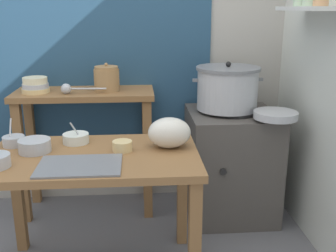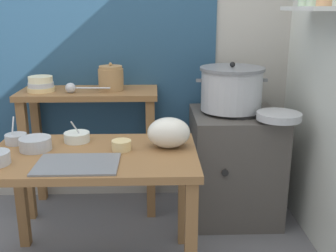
# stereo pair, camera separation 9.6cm
# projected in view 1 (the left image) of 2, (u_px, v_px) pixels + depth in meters

# --- Properties ---
(wall_back) EXTENTS (4.40, 0.12, 2.60)m
(wall_back) POSITION_uv_depth(u_px,v_px,m) (113.00, 29.00, 2.95)
(wall_back) COLOR #B2ADA3
(wall_back) RESTS_ON ground
(prep_table) EXTENTS (1.10, 0.66, 0.72)m
(prep_table) POSITION_uv_depth(u_px,v_px,m) (95.00, 174.00, 2.14)
(prep_table) COLOR olive
(prep_table) RESTS_ON ground
(back_shelf_table) EXTENTS (0.96, 0.40, 0.90)m
(back_shelf_table) POSITION_uv_depth(u_px,v_px,m) (86.00, 122.00, 2.86)
(back_shelf_table) COLOR olive
(back_shelf_table) RESTS_ON ground
(stove_block) EXTENTS (0.60, 0.61, 0.78)m
(stove_block) POSITION_uv_depth(u_px,v_px,m) (230.00, 163.00, 2.89)
(stove_block) COLOR #4C4742
(stove_block) RESTS_ON ground
(steamer_pot) EXTENTS (0.48, 0.44, 0.33)m
(steamer_pot) POSITION_uv_depth(u_px,v_px,m) (227.00, 88.00, 2.75)
(steamer_pot) COLOR #B7BABF
(steamer_pot) RESTS_ON stove_block
(clay_pot) EXTENTS (0.17, 0.17, 0.19)m
(clay_pot) POSITION_uv_depth(u_px,v_px,m) (107.00, 79.00, 2.78)
(clay_pot) COLOR #A37A4C
(clay_pot) RESTS_ON back_shelf_table
(bowl_stack_enamel) EXTENTS (0.19, 0.19, 0.11)m
(bowl_stack_enamel) POSITION_uv_depth(u_px,v_px,m) (35.00, 85.00, 2.73)
(bowl_stack_enamel) COLOR #E5C684
(bowl_stack_enamel) RESTS_ON back_shelf_table
(ladle) EXTENTS (0.30, 0.07, 0.07)m
(ladle) POSITION_uv_depth(u_px,v_px,m) (68.00, 89.00, 2.69)
(ladle) COLOR #B7BABF
(ladle) RESTS_ON back_shelf_table
(serving_tray) EXTENTS (0.40, 0.28, 0.01)m
(serving_tray) POSITION_uv_depth(u_px,v_px,m) (80.00, 166.00, 1.94)
(serving_tray) COLOR slate
(serving_tray) RESTS_ON prep_table
(plastic_bag) EXTENTS (0.23, 0.18, 0.17)m
(plastic_bag) POSITION_uv_depth(u_px,v_px,m) (169.00, 133.00, 2.19)
(plastic_bag) COLOR silver
(plastic_bag) RESTS_ON prep_table
(wide_pan) EXTENTS (0.28, 0.28, 0.05)m
(wide_pan) POSITION_uv_depth(u_px,v_px,m) (276.00, 115.00, 2.55)
(wide_pan) COLOR #B7BABF
(wide_pan) RESTS_ON stove_block
(prep_bowl_0) EXTENTS (0.11, 0.11, 0.06)m
(prep_bowl_0) POSITION_uv_depth(u_px,v_px,m) (122.00, 146.00, 2.15)
(prep_bowl_0) COLOR #E5C684
(prep_bowl_0) RESTS_ON prep_table
(prep_bowl_1) EXTENTS (0.17, 0.17, 0.07)m
(prep_bowl_1) POSITION_uv_depth(u_px,v_px,m) (35.00, 145.00, 2.13)
(prep_bowl_1) COLOR #B7BABF
(prep_bowl_1) RESTS_ON prep_table
(prep_bowl_3) EXTENTS (0.15, 0.15, 0.13)m
(prep_bowl_3) POSITION_uv_depth(u_px,v_px,m) (76.00, 138.00, 2.27)
(prep_bowl_3) COLOR silver
(prep_bowl_3) RESTS_ON prep_table
(prep_bowl_4) EXTENTS (0.12, 0.12, 0.15)m
(prep_bowl_4) POSITION_uv_depth(u_px,v_px,m) (14.00, 140.00, 2.23)
(prep_bowl_4) COLOR #B7BABF
(prep_bowl_4) RESTS_ON prep_table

